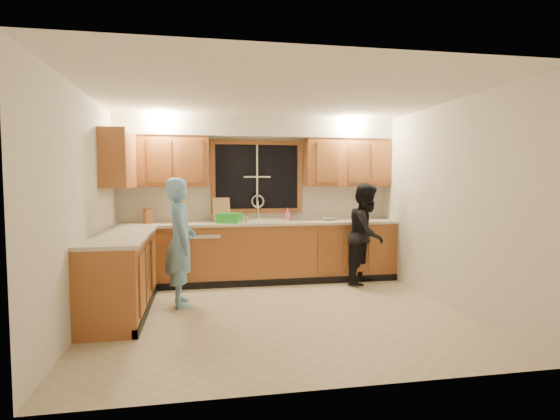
% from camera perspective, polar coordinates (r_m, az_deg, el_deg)
% --- Properties ---
extents(floor, '(4.20, 4.20, 0.00)m').
position_cam_1_polar(floor, '(5.24, -0.26, -13.29)').
color(floor, '#C2B495').
rests_on(floor, ground).
extents(ceiling, '(4.20, 4.20, 0.00)m').
position_cam_1_polar(ceiling, '(5.09, -0.27, 14.66)').
color(ceiling, white).
extents(wall_back, '(4.20, 0.00, 4.20)m').
position_cam_1_polar(wall_back, '(6.89, -3.02, 1.43)').
color(wall_back, silver).
rests_on(wall_back, ground).
extents(wall_left, '(0.00, 3.80, 3.80)m').
position_cam_1_polar(wall_left, '(5.09, -24.25, 0.18)').
color(wall_left, silver).
rests_on(wall_left, ground).
extents(wall_right, '(0.00, 3.80, 3.80)m').
position_cam_1_polar(wall_right, '(5.76, 20.77, 0.68)').
color(wall_right, silver).
rests_on(wall_right, ground).
extents(base_cabinets_back, '(4.20, 0.60, 0.88)m').
position_cam_1_polar(base_cabinets_back, '(6.68, -2.67, -5.64)').
color(base_cabinets_back, '#A66030').
rests_on(base_cabinets_back, ground).
extents(base_cabinets_left, '(0.60, 1.90, 0.88)m').
position_cam_1_polar(base_cabinets_left, '(5.47, -20.03, -8.03)').
color(base_cabinets_left, '#A66030').
rests_on(base_cabinets_left, ground).
extents(countertop_back, '(4.20, 0.63, 0.04)m').
position_cam_1_polar(countertop_back, '(6.60, -2.66, -1.72)').
color(countertop_back, beige).
rests_on(countertop_back, base_cabinets_back).
extents(countertop_left, '(0.63, 1.90, 0.04)m').
position_cam_1_polar(countertop_left, '(5.40, -19.99, -3.24)').
color(countertop_left, beige).
rests_on(countertop_left, base_cabinets_left).
extents(upper_cabinets_left, '(1.35, 0.33, 0.75)m').
position_cam_1_polar(upper_cabinets_left, '(6.69, -15.12, 6.15)').
color(upper_cabinets_left, '#A66030').
rests_on(upper_cabinets_left, wall_back).
extents(upper_cabinets_right, '(1.35, 0.33, 0.75)m').
position_cam_1_polar(upper_cabinets_right, '(7.05, 8.76, 6.13)').
color(upper_cabinets_right, '#A66030').
rests_on(upper_cabinets_right, wall_back).
extents(upper_cabinets_return, '(0.33, 0.90, 0.75)m').
position_cam_1_polar(upper_cabinets_return, '(6.15, -20.38, 6.24)').
color(upper_cabinets_return, '#A66030').
rests_on(upper_cabinets_return, wall_left).
extents(soffit, '(4.20, 0.35, 0.30)m').
position_cam_1_polar(soffit, '(6.76, -2.86, 10.73)').
color(soffit, silver).
rests_on(soffit, wall_back).
extents(window_frame, '(1.44, 0.03, 1.14)m').
position_cam_1_polar(window_frame, '(6.87, -3.02, 4.35)').
color(window_frame, black).
rests_on(window_frame, wall_back).
extents(sink, '(0.86, 0.52, 0.57)m').
position_cam_1_polar(sink, '(6.63, -2.69, -2.01)').
color(sink, white).
rests_on(sink, countertop_back).
extents(dishwasher, '(0.60, 0.56, 0.82)m').
position_cam_1_polar(dishwasher, '(6.62, -10.01, -6.05)').
color(dishwasher, white).
rests_on(dishwasher, floor).
extents(stove, '(0.58, 0.75, 0.90)m').
position_cam_1_polar(stove, '(4.92, -21.17, -9.28)').
color(stove, white).
rests_on(stove, floor).
extents(man, '(0.47, 0.63, 1.58)m').
position_cam_1_polar(man, '(5.53, -12.90, -4.08)').
color(man, '#73AEDA').
rests_on(man, floor).
extents(woman, '(0.91, 0.92, 1.50)m').
position_cam_1_polar(woman, '(6.63, 11.28, -3.07)').
color(woman, black).
rests_on(woman, floor).
extents(knife_block, '(0.15, 0.15, 0.21)m').
position_cam_1_polar(knife_block, '(6.64, -16.88, -0.76)').
color(knife_block, '#9B5C2A').
rests_on(knife_block, countertop_back).
extents(cutting_board, '(0.28, 0.15, 0.36)m').
position_cam_1_polar(cutting_board, '(6.77, -7.66, 0.09)').
color(cutting_board, tan).
rests_on(cutting_board, countertop_back).
extents(dish_crate, '(0.40, 0.39, 0.15)m').
position_cam_1_polar(dish_crate, '(6.46, -6.60, -1.03)').
color(dish_crate, green).
rests_on(dish_crate, countertop_back).
extents(soap_bottle, '(0.10, 0.11, 0.20)m').
position_cam_1_polar(soap_bottle, '(6.83, 0.99, -0.53)').
color(soap_bottle, pink).
rests_on(soap_bottle, countertop_back).
extents(bowl, '(0.26, 0.26, 0.05)m').
position_cam_1_polar(bowl, '(6.86, 6.49, -1.15)').
color(bowl, silver).
rests_on(bowl, countertop_back).
extents(can_left, '(0.08, 0.08, 0.12)m').
position_cam_1_polar(can_left, '(6.48, -5.88, -1.16)').
color(can_left, '#B6A48C').
rests_on(can_left, countertop_back).
extents(can_right, '(0.07, 0.07, 0.11)m').
position_cam_1_polar(can_right, '(6.41, -4.31, -1.23)').
color(can_right, '#B6A48C').
rests_on(can_right, countertop_back).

